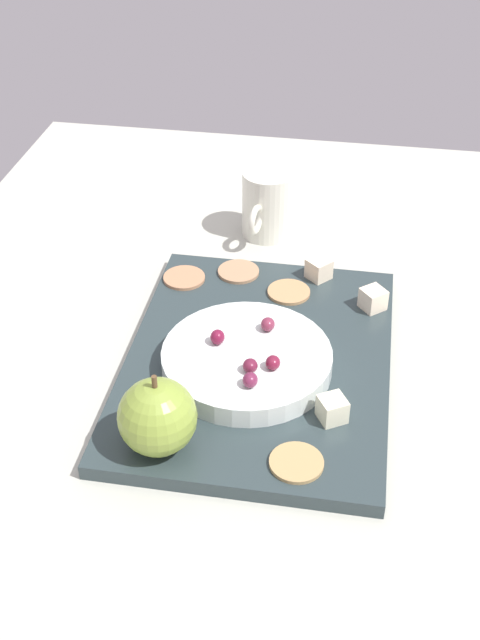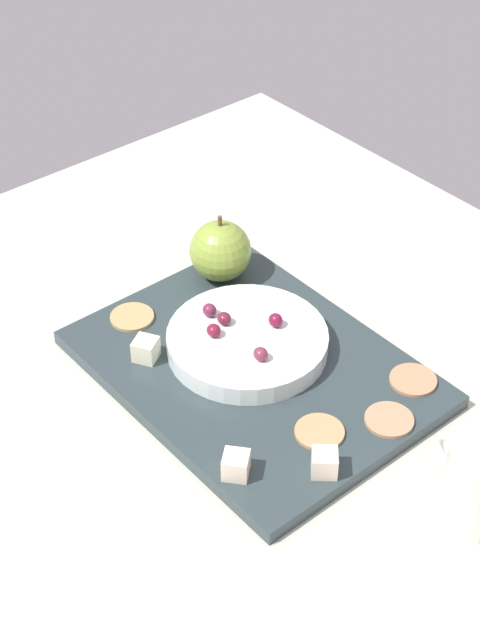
% 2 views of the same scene
% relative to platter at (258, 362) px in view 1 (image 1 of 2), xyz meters
% --- Properties ---
extents(table, '(1.11, 0.89, 0.04)m').
position_rel_platter_xyz_m(table, '(0.04, 0.01, -0.03)').
color(table, '#B5B6A8').
rests_on(table, ground).
extents(platter, '(0.37, 0.28, 0.02)m').
position_rel_platter_xyz_m(platter, '(0.00, 0.00, 0.00)').
color(platter, '#2C3A3C').
rests_on(platter, table).
extents(serving_dish, '(0.18, 0.18, 0.02)m').
position_rel_platter_xyz_m(serving_dish, '(-0.02, 0.01, 0.02)').
color(serving_dish, silver).
rests_on(serving_dish, platter).
extents(apple_whole, '(0.07, 0.07, 0.07)m').
position_rel_platter_xyz_m(apple_whole, '(-0.15, 0.07, 0.05)').
color(apple_whole, olive).
rests_on(apple_whole, platter).
extents(apple_stem, '(0.01, 0.01, 0.01)m').
position_rel_platter_xyz_m(apple_stem, '(-0.15, 0.07, 0.09)').
color(apple_stem, brown).
rests_on(apple_stem, apple_whole).
extents(cheese_cube_0, '(0.04, 0.04, 0.03)m').
position_rel_platter_xyz_m(cheese_cube_0, '(0.11, -0.12, 0.02)').
color(cheese_cube_0, '#F9E5C5').
rests_on(cheese_cube_0, platter).
extents(cheese_cube_1, '(0.04, 0.04, 0.03)m').
position_rel_platter_xyz_m(cheese_cube_1, '(0.16, -0.05, 0.02)').
color(cheese_cube_1, '#F5E1C0').
rests_on(cheese_cube_1, platter).
extents(cheese_cube_2, '(0.03, 0.03, 0.03)m').
position_rel_platter_xyz_m(cheese_cube_2, '(-0.08, -0.09, 0.02)').
color(cheese_cube_2, '#EBE9C5').
rests_on(cheese_cube_2, platter).
extents(cracker_0, '(0.05, 0.05, 0.00)m').
position_rel_platter_xyz_m(cracker_0, '(0.12, -0.02, 0.01)').
color(cracker_0, tan).
rests_on(cracker_0, platter).
extents(cracker_1, '(0.05, 0.05, 0.00)m').
position_rel_platter_xyz_m(cracker_1, '(0.13, 0.11, 0.01)').
color(cracker_1, tan).
rests_on(cracker_1, platter).
extents(cracker_2, '(0.05, 0.05, 0.00)m').
position_rel_platter_xyz_m(cracker_2, '(0.16, 0.05, 0.01)').
color(cracker_2, tan).
rests_on(cracker_2, platter).
extents(cracker_3, '(0.05, 0.05, 0.00)m').
position_rel_platter_xyz_m(cracker_3, '(-0.15, -0.06, 0.01)').
color(cracker_3, tan).
rests_on(cracker_3, platter).
extents(grape_0, '(0.02, 0.02, 0.01)m').
position_rel_platter_xyz_m(grape_0, '(-0.04, -0.02, 0.04)').
color(grape_0, maroon).
rests_on(grape_0, serving_dish).
extents(grape_1, '(0.02, 0.02, 0.01)m').
position_rel_platter_xyz_m(grape_1, '(-0.07, -0.00, 0.04)').
color(grape_1, maroon).
rests_on(grape_1, serving_dish).
extents(grape_2, '(0.02, 0.02, 0.02)m').
position_rel_platter_xyz_m(grape_2, '(-0.01, 0.04, 0.04)').
color(grape_2, maroon).
rests_on(grape_2, serving_dish).
extents(grape_3, '(0.02, 0.02, 0.01)m').
position_rel_platter_xyz_m(grape_3, '(0.02, -0.01, 0.04)').
color(grape_3, maroon).
rests_on(grape_3, serving_dish).
extents(grape_4, '(0.02, 0.02, 0.01)m').
position_rel_platter_xyz_m(grape_4, '(-0.05, 0.00, 0.04)').
color(grape_4, maroon).
rests_on(grape_4, serving_dish).
extents(cup, '(0.10, 0.07, 0.09)m').
position_rel_platter_xyz_m(cup, '(0.28, 0.03, 0.04)').
color(cup, silver).
rests_on(cup, table).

